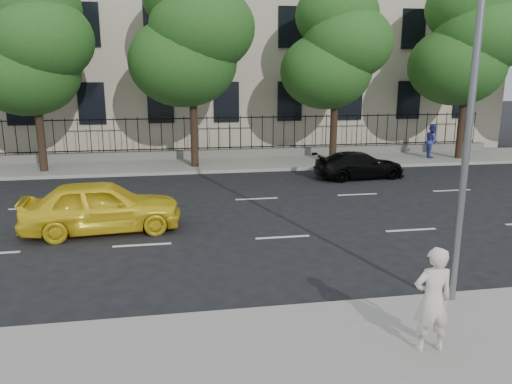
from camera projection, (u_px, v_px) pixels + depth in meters
ground at (305, 270)px, 12.12m from camera, size 120.00×120.00×0.00m
near_sidewalk at (368, 359)px, 8.28m from camera, size 60.00×4.00×0.15m
far_sidewalk at (234, 163)px, 25.51m from camera, size 60.00×4.00×0.15m
lane_markings at (268, 215)px, 16.67m from camera, size 49.60×4.62×0.01m
masonry_building at (215, 1)px, 31.94m from camera, size 34.60×12.11×18.50m
iron_fence at (230, 147)px, 27.00m from camera, size 30.00×0.50×2.20m
street_light at (461, 48)px, 9.61m from camera, size 0.25×3.32×8.05m
tree_b at (33, 44)px, 22.07m from camera, size 5.53×5.12×8.97m
tree_c at (192, 33)px, 23.07m from camera, size 5.89×5.50×9.80m
tree_d at (336, 47)px, 24.34m from camera, size 5.34×4.94×8.84m
tree_e at (468, 40)px, 25.39m from camera, size 5.71×5.31×9.46m
yellow_taxi at (102, 206)px, 14.86m from camera, size 4.78×2.28×1.58m
black_sedan at (360, 165)px, 22.31m from camera, size 4.22×2.03×1.19m
woman_near at (433, 300)px, 8.21m from camera, size 0.68×0.46×1.83m
pedestrian_far at (432, 141)px, 26.62m from camera, size 0.93×1.05×1.79m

